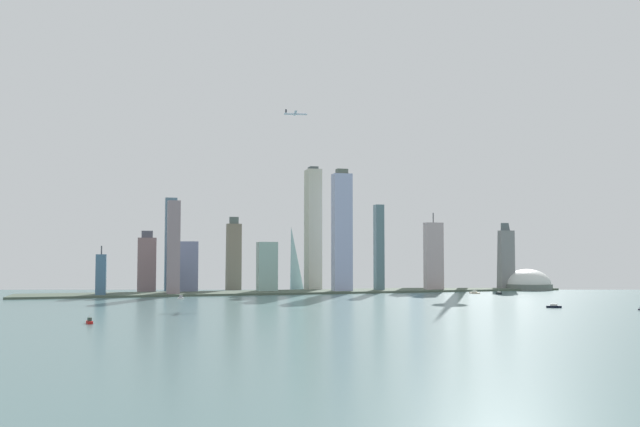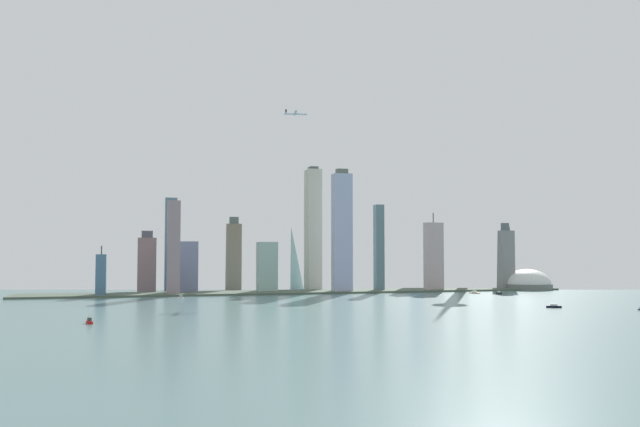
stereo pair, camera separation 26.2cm
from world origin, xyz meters
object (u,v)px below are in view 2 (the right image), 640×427
object	(u,v)px
skyscraper_3	(173,248)
boat_5	(181,298)
observation_tower	(462,185)
skyscraper_11	(419,238)
skyscraper_7	(342,232)
boat_4	(499,293)
skyscraper_0	(267,267)
skyscraper_8	(234,255)
skyscraper_5	(313,229)
boat_3	(554,306)
skyscraper_10	(101,275)
skyscraper_4	(434,257)
skyscraper_13	(171,244)
skyscraper_2	(298,235)
boat_1	(475,293)
skyscraper_6	(504,259)
skyscraper_12	(379,248)
skyscraper_9	(147,264)
skyscraper_1	(188,267)
airplane	(296,114)
stadium_dome	(526,284)
boat_0	(89,321)

from	to	relation	value
skyscraper_3	boat_5	xyz separation A→B (m)	(5.03, -67.99, -58.53)
observation_tower	skyscraper_11	xyz separation A→B (m)	(-37.19, 73.78, -77.98)
skyscraper_7	boat_4	world-z (taller)	skyscraper_7
skyscraper_0	skyscraper_8	xyz separation A→B (m)	(-33.97, 80.39, 15.77)
skyscraper_5	boat_3	distance (m)	396.15
skyscraper_0	skyscraper_10	world-z (taller)	skyscraper_0
boat_4	skyscraper_4	bearing A→B (deg)	-161.70
skyscraper_4	skyscraper_13	distance (m)	373.61
skyscraper_2	skyscraper_3	world-z (taller)	skyscraper_2
skyscraper_8	boat_1	world-z (taller)	skyscraper_8
skyscraper_6	skyscraper_12	size ratio (longest dim) A/B	0.81
skyscraper_4	boat_1	xyz separation A→B (m)	(27.96, -66.40, -47.18)
skyscraper_3	skyscraper_9	bearing A→B (deg)	110.62
skyscraper_4	boat_4	bearing A→B (deg)	-59.48
skyscraper_7	skyscraper_1	bearing A→B (deg)	166.41
observation_tower	airplane	size ratio (longest dim) A/B	9.98
boat_3	boat_5	distance (m)	414.62
observation_tower	boat_1	size ratio (longest dim) A/B	22.61
skyscraper_5	skyscraper_10	distance (m)	299.22
skyscraper_4	skyscraper_10	world-z (taller)	skyscraper_4
skyscraper_9	boat_4	xyz separation A→B (m)	(443.64, -168.26, -37.73)
stadium_dome	airplane	bearing A→B (deg)	171.46
skyscraper_1	boat_0	bearing A→B (deg)	-105.51
skyscraper_10	boat_5	distance (m)	119.14
skyscraper_0	skyscraper_4	world-z (taller)	skyscraper_4
observation_tower	skyscraper_7	size ratio (longest dim) A/B	2.06
skyscraper_1	boat_4	size ratio (longest dim) A/B	7.45
skyscraper_10	airplane	distance (m)	347.97
skyscraper_9	skyscraper_0	bearing A→B (deg)	-18.18
skyscraper_3	boat_3	xyz separation A→B (m)	(350.82, -296.76, -58.67)
stadium_dome	skyscraper_9	distance (m)	547.25
skyscraper_5	boat_1	xyz separation A→B (m)	(189.22, -124.45, -86.38)
skyscraper_7	skyscraper_8	distance (m)	174.11
skyscraper_3	boat_1	xyz separation A→B (m)	(389.15, -65.21, -58.84)
stadium_dome	skyscraper_1	xyz separation A→B (m)	(-486.64, 49.39, 26.87)
skyscraper_9	skyscraper_11	distance (m)	420.15
skyscraper_3	boat_0	size ratio (longest dim) A/B	10.38
skyscraper_5	skyscraper_8	size ratio (longest dim) A/B	1.67
skyscraper_11	boat_0	world-z (taller)	skyscraper_11
skyscraper_1	skyscraper_9	bearing A→B (deg)	150.14
skyscraper_0	skyscraper_1	size ratio (longest dim) A/B	0.99
stadium_dome	boat_1	size ratio (longest dim) A/B	4.80
stadium_dome	skyscraper_3	distance (m)	512.33
observation_tower	stadium_dome	xyz separation A→B (m)	(85.65, -32.51, -147.87)
skyscraper_8	skyscraper_10	size ratio (longest dim) A/B	1.69
boat_1	boat_0	bearing A→B (deg)	-83.06
skyscraper_5	skyscraper_11	xyz separation A→B (m)	(186.88, 48.54, -9.95)
skyscraper_3	skyscraper_6	distance (m)	477.66
skyscraper_12	skyscraper_13	distance (m)	295.08
skyscraper_5	skyscraper_12	world-z (taller)	skyscraper_5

